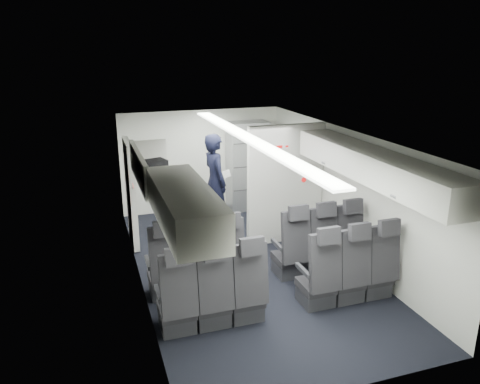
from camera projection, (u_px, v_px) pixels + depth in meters
cabin_shell at (248, 201)px, 7.24m from camera, size 3.41×6.01×2.16m
seat_row_front at (260, 257)px, 6.98m from camera, size 3.33×0.56×1.24m
seat_row_mid at (284, 286)px, 6.16m from camera, size 3.33×0.56×1.24m
overhead_bin_left_rear at (184, 206)px, 4.79m from camera, size 0.53×1.80×0.40m
overhead_bin_left_front_open at (155, 175)px, 6.40m from camera, size 0.64×1.70×0.72m
overhead_bin_right_rear at (413, 182)px, 5.63m from camera, size 0.53×1.80×0.40m
overhead_bin_right_front at (339, 152)px, 7.22m from camera, size 0.53×1.70×0.40m
bulkhead_partition at (285, 184)px, 8.28m from camera, size 1.40×0.15×2.13m
galley_unit at (248, 166)px, 10.04m from camera, size 0.85×0.52×1.90m
boarding_door at (131, 193)px, 8.20m from camera, size 0.12×1.27×1.86m
flight_attendant at (215, 182)px, 8.95m from camera, size 0.54×0.74×1.86m
carry_on_bag at (153, 168)px, 6.53m from camera, size 0.41×0.34×0.21m
papers at (225, 174)px, 8.92m from camera, size 0.20×0.04×0.14m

